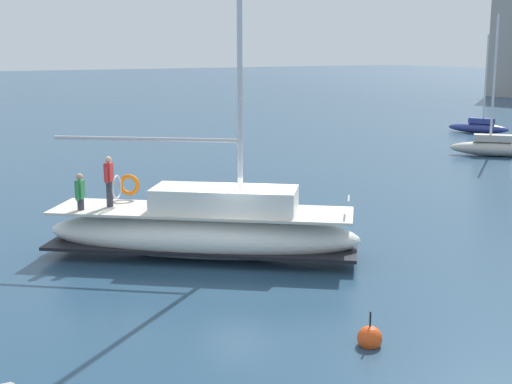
{
  "coord_description": "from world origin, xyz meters",
  "views": [
    {
      "loc": [
        17.38,
        -11.33,
        6.23
      ],
      "look_at": [
        -0.87,
        1.04,
        1.8
      ],
      "focal_mm": 49.78,
      "sensor_mm": 36.0,
      "label": 1
    }
  ],
  "objects": [
    {
      "name": "ground_plane",
      "position": [
        0.0,
        0.0,
        0.0
      ],
      "size": [
        400.0,
        400.0,
        0.0
      ],
      "primitive_type": "plane",
      "color": "navy"
    },
    {
      "name": "moored_sloop_near",
      "position": [
        -9.23,
        24.0,
        0.59
      ],
      "size": [
        5.06,
        4.4,
        8.26
      ],
      "color": "#B7B2A8",
      "rests_on": "ground"
    },
    {
      "name": "mooring_buoy",
      "position": [
        6.93,
        -1.3,
        0.16
      ],
      "size": [
        0.54,
        0.54,
        0.87
      ],
      "color": "#EA4C19",
      "rests_on": "ground"
    },
    {
      "name": "moored_cutter_left",
      "position": [
        -17.64,
        32.86,
        0.52
      ],
      "size": [
        4.66,
        2.67,
        7.34
      ],
      "color": "navy",
      "rests_on": "ground"
    },
    {
      "name": "main_sailboat",
      "position": [
        -0.82,
        -0.9,
        0.91
      ],
      "size": [
        8.25,
        8.7,
        13.46
      ],
      "color": "white",
      "rests_on": "ground"
    }
  ]
}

